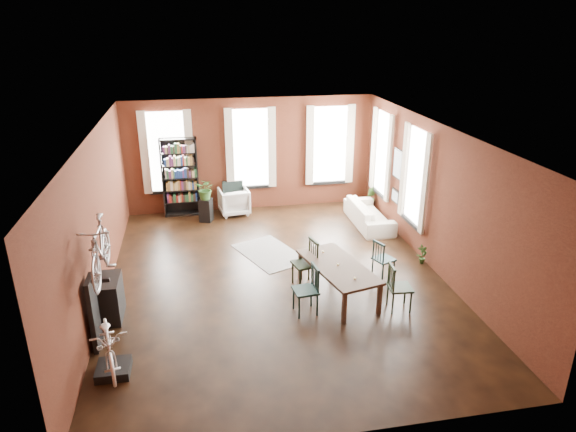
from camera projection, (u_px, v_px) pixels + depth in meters
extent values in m
plane|color=black|center=(277.00, 279.00, 11.03)|extent=(9.00, 9.00, 0.00)
cube|color=silver|center=(276.00, 132.00, 9.86)|extent=(7.00, 9.00, 0.04)
cube|color=#431B10|center=(251.00, 155.00, 14.56)|extent=(7.00, 0.04, 3.20)
cube|color=#431B10|center=(335.00, 336.00, 6.33)|extent=(7.00, 0.04, 3.20)
cube|color=#431B10|center=(97.00, 221.00, 9.85)|extent=(0.04, 9.00, 3.20)
cube|color=#431B10|center=(437.00, 199.00, 11.04)|extent=(0.04, 9.00, 3.20)
cube|color=white|center=(167.00, 152.00, 14.07)|extent=(1.00, 0.04, 2.20)
cube|color=#C2B39C|center=(167.00, 152.00, 14.01)|extent=(1.40, 0.06, 2.30)
cube|color=white|center=(251.00, 148.00, 14.46)|extent=(1.00, 0.04, 2.20)
cube|color=#C2B39C|center=(251.00, 149.00, 14.40)|extent=(1.40, 0.06, 2.30)
cube|color=white|center=(330.00, 145.00, 14.86)|extent=(1.00, 0.04, 2.20)
cube|color=#C2B39C|center=(330.00, 145.00, 14.79)|extent=(1.40, 0.06, 2.30)
cube|color=white|center=(417.00, 177.00, 11.88)|extent=(0.04, 1.00, 2.20)
cube|color=#C2B39C|center=(414.00, 177.00, 11.87)|extent=(0.06, 1.40, 2.30)
cube|color=white|center=(383.00, 153.00, 13.89)|extent=(0.04, 1.00, 2.20)
cube|color=#C2B39C|center=(381.00, 154.00, 13.88)|extent=(0.06, 1.40, 2.30)
cube|color=black|center=(398.00, 164.00, 12.89)|extent=(0.04, 0.55, 0.75)
cube|color=black|center=(396.00, 196.00, 13.19)|extent=(0.04, 0.45, 0.35)
cube|color=#4A382C|center=(337.00, 280.00, 10.26)|extent=(1.36, 2.16, 0.68)
cube|color=#173432|center=(305.00, 290.00, 9.63)|extent=(0.48, 0.48, 0.95)
cube|color=black|center=(305.00, 264.00, 10.60)|extent=(0.55, 0.55, 1.00)
cube|color=black|center=(400.00, 287.00, 9.75)|extent=(0.46, 0.46, 0.93)
cube|color=#173133|center=(384.00, 259.00, 10.98)|extent=(0.51, 0.51, 0.85)
cube|color=black|center=(180.00, 177.00, 14.22)|extent=(1.00, 0.32, 2.20)
imported|color=silver|center=(234.00, 200.00, 14.53)|extent=(0.89, 0.84, 0.82)
imported|color=beige|center=(369.00, 210.00, 13.76)|extent=(0.61, 2.08, 0.81)
cube|color=black|center=(270.00, 253.00, 12.21)|extent=(1.76, 2.13, 0.01)
cube|color=black|center=(114.00, 369.00, 8.10)|extent=(0.52, 0.52, 0.15)
cube|color=black|center=(94.00, 313.00, 8.56)|extent=(0.16, 0.60, 1.30)
cube|color=black|center=(110.00, 298.00, 9.50)|extent=(0.40, 0.80, 0.80)
cube|color=black|center=(206.00, 210.00, 14.04)|extent=(0.41, 0.41, 0.64)
imported|color=#305823|center=(370.00, 204.00, 14.94)|extent=(0.66, 0.83, 0.33)
imported|color=#2A5020|center=(422.00, 260.00, 11.69)|extent=(0.33, 0.49, 0.16)
imported|color=silver|center=(106.00, 323.00, 7.82)|extent=(0.69, 0.89, 1.52)
imported|color=#A5A8AD|center=(97.00, 230.00, 8.07)|extent=(0.47, 1.00, 1.66)
imported|color=#316327|center=(206.00, 191.00, 13.82)|extent=(0.72, 0.75, 0.46)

